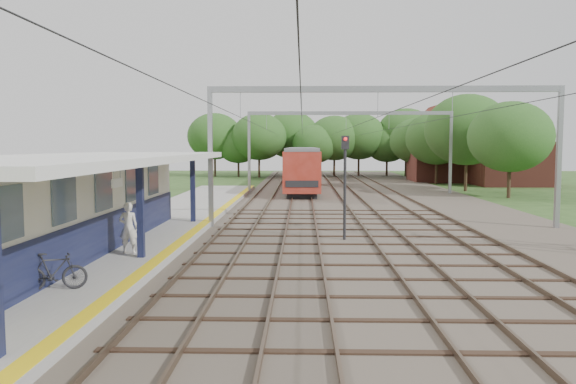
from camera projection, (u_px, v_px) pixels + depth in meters
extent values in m
plane|color=#2D4C1E|center=(322.00, 325.00, 12.88)|extent=(160.00, 160.00, 0.00)
cube|color=#473D33|center=(361.00, 199.00, 42.66)|extent=(18.00, 90.00, 0.10)
cube|color=gray|center=(156.00, 228.00, 27.01)|extent=(5.00, 52.00, 0.35)
cube|color=yellow|center=(203.00, 224.00, 26.94)|extent=(0.45, 52.00, 0.01)
cube|color=beige|center=(65.00, 204.00, 19.92)|extent=(3.20, 18.00, 3.40)
cube|color=#101434|center=(111.00, 232.00, 19.96)|extent=(0.06, 18.00, 1.40)
cube|color=slate|center=(110.00, 190.00, 19.84)|extent=(0.05, 16.00, 1.30)
cube|color=#101434|center=(140.00, 210.00, 18.85)|extent=(0.22, 0.22, 3.20)
cube|color=#101434|center=(193.00, 189.00, 27.82)|extent=(0.22, 0.22, 3.20)
cube|color=silver|center=(83.00, 159.00, 18.76)|extent=(6.40, 20.00, 0.24)
cube|color=white|center=(117.00, 183.00, 16.78)|extent=(0.06, 0.85, 0.26)
cube|color=brown|center=(253.00, 197.00, 42.86)|extent=(0.07, 88.00, 0.15)
cube|color=brown|center=(272.00, 197.00, 42.83)|extent=(0.07, 88.00, 0.15)
cube|color=brown|center=(293.00, 197.00, 42.79)|extent=(0.07, 88.00, 0.15)
cube|color=brown|center=(311.00, 197.00, 42.75)|extent=(0.07, 88.00, 0.15)
cube|color=brown|center=(341.00, 198.00, 42.69)|extent=(0.07, 88.00, 0.15)
cube|color=brown|center=(360.00, 198.00, 42.65)|extent=(0.07, 88.00, 0.15)
cube|color=brown|center=(388.00, 198.00, 42.59)|extent=(0.07, 88.00, 0.15)
cube|color=brown|center=(407.00, 198.00, 42.56)|extent=(0.07, 88.00, 0.15)
cube|color=gray|center=(210.00, 158.00, 27.67)|extent=(0.22, 0.22, 7.00)
cube|color=gray|center=(559.00, 158.00, 27.22)|extent=(0.22, 0.22, 7.00)
cube|color=gray|center=(384.00, 89.00, 27.17)|extent=(17.00, 0.20, 0.30)
cube|color=gray|center=(249.00, 153.00, 47.59)|extent=(0.22, 0.22, 7.00)
cube|color=gray|center=(451.00, 153.00, 47.15)|extent=(0.22, 0.22, 7.00)
cube|color=gray|center=(350.00, 113.00, 47.09)|extent=(17.00, 0.20, 0.30)
cylinder|color=black|center=(262.00, 127.00, 42.41)|extent=(0.02, 88.00, 0.02)
cylinder|color=black|center=(302.00, 127.00, 42.33)|extent=(0.02, 88.00, 0.02)
cylinder|color=black|center=(351.00, 127.00, 42.23)|extent=(0.02, 88.00, 0.02)
cylinder|color=black|center=(399.00, 127.00, 42.14)|extent=(0.02, 88.00, 0.02)
cylinder|color=#382619|center=(230.00, 166.00, 73.80)|extent=(0.28, 0.28, 2.88)
ellipsoid|color=#244E1B|center=(230.00, 139.00, 73.51)|extent=(6.72, 6.72, 5.76)
cylinder|color=#382619|center=(276.00, 167.00, 75.65)|extent=(0.28, 0.28, 2.52)
ellipsoid|color=#244E1B|center=(276.00, 144.00, 75.39)|extent=(5.88, 5.88, 5.04)
cylinder|color=#382619|center=(322.00, 165.00, 72.47)|extent=(0.28, 0.28, 3.24)
ellipsoid|color=#244E1B|center=(322.00, 134.00, 72.14)|extent=(7.56, 7.56, 6.48)
cylinder|color=#382619|center=(366.00, 167.00, 74.33)|extent=(0.28, 0.28, 2.70)
ellipsoid|color=#244E1B|center=(367.00, 142.00, 74.06)|extent=(6.30, 6.30, 5.40)
cylinder|color=#382619|center=(469.00, 178.00, 50.25)|extent=(0.28, 0.28, 2.52)
ellipsoid|color=#244E1B|center=(470.00, 143.00, 50.00)|extent=(5.88, 5.88, 5.04)
cylinder|color=#382619|center=(433.00, 168.00, 66.17)|extent=(0.28, 0.28, 2.88)
ellipsoid|color=#244E1B|center=(434.00, 138.00, 65.88)|extent=(6.72, 6.72, 5.76)
cube|color=brown|center=(510.00, 164.00, 57.97)|extent=(7.00, 6.00, 4.50)
cube|color=maroon|center=(511.00, 133.00, 57.71)|extent=(4.99, 6.12, 4.99)
cube|color=brown|center=(447.00, 160.00, 64.06)|extent=(8.00, 6.00, 5.00)
cube|color=maroon|center=(447.00, 130.00, 63.78)|extent=(5.52, 6.12, 5.52)
imported|color=silver|center=(128.00, 228.00, 19.59)|extent=(0.68, 0.47, 1.81)
imported|color=black|center=(54.00, 272.00, 14.56)|extent=(1.73, 1.01, 1.00)
cube|color=black|center=(302.00, 188.00, 50.34)|extent=(2.30, 16.42, 0.44)
cube|color=maroon|center=(302.00, 168.00, 50.19)|extent=(2.87, 17.84, 3.12)
cube|color=black|center=(302.00, 165.00, 50.17)|extent=(2.91, 16.42, 0.89)
cube|color=slate|center=(302.00, 149.00, 50.06)|extent=(2.64, 17.84, 0.28)
cube|color=black|center=(302.00, 177.00, 68.71)|extent=(2.30, 16.42, 0.44)
cube|color=maroon|center=(302.00, 162.00, 68.57)|extent=(2.87, 17.84, 3.12)
cube|color=black|center=(302.00, 160.00, 68.54)|extent=(2.91, 16.42, 0.89)
cube|color=slate|center=(302.00, 148.00, 68.43)|extent=(2.64, 17.84, 0.28)
cylinder|color=black|center=(345.00, 194.00, 23.85)|extent=(0.12, 0.12, 4.15)
cube|color=black|center=(345.00, 143.00, 23.67)|extent=(0.32, 0.20, 0.57)
sphere|color=red|center=(345.00, 139.00, 23.56)|extent=(0.15, 0.15, 0.15)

